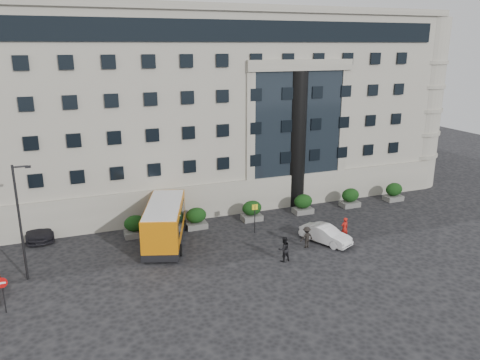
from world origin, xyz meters
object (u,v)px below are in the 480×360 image
(minibus, at_px, (165,222))
(pedestrian_b, at_px, (284,249))
(hedge_c, at_px, (252,211))
(no_entry_sign, at_px, (2,288))
(pedestrian_a, at_px, (344,228))
(hedge_b, at_px, (196,218))
(hedge_e, at_px, (350,197))
(parked_car_c, at_px, (38,227))
(pedestrian_c, at_px, (307,237))
(hedge_f, at_px, (394,192))
(hedge_a, at_px, (135,226))
(hedge_d, at_px, (303,204))
(street_lamp, at_px, (21,219))
(parked_car_d, at_px, (32,210))
(bus_stop_sign, at_px, (255,214))
(white_taxi, at_px, (326,234))

(minibus, bearing_deg, pedestrian_b, -22.53)
(hedge_c, distance_m, no_entry_sign, 21.33)
(pedestrian_a, bearing_deg, hedge_b, -36.85)
(hedge_e, bearing_deg, hedge_b, 180.00)
(parked_car_c, distance_m, pedestrian_c, 22.05)
(pedestrian_a, height_order, pedestrian_c, pedestrian_a)
(pedestrian_b, distance_m, pedestrian_c, 3.12)
(hedge_f, distance_m, pedestrian_a, 12.08)
(hedge_a, distance_m, hedge_d, 15.60)
(hedge_b, relative_size, street_lamp, 0.23)
(hedge_d, height_order, pedestrian_b, pedestrian_b)
(hedge_d, height_order, minibus, minibus)
(hedge_c, bearing_deg, parked_car_d, 157.21)
(bus_stop_sign, distance_m, white_taxi, 6.05)
(white_taxi, xyz_separation_m, pedestrian_a, (1.86, 0.15, 0.21))
(pedestrian_a, xyz_separation_m, pedestrian_c, (-3.72, -0.41, -0.05))
(no_entry_sign, relative_size, white_taxi, 0.54)
(parked_car_d, bearing_deg, minibus, -46.73)
(hedge_e, bearing_deg, parked_car_d, 164.95)
(bus_stop_sign, relative_size, minibus, 0.31)
(hedge_a, bearing_deg, hedge_f, 0.00)
(hedge_e, xyz_separation_m, parked_car_d, (-28.90, 7.77, -0.14))
(hedge_d, distance_m, minibus, 13.75)
(hedge_e, xyz_separation_m, pedestrian_c, (-8.66, -6.97, -0.07))
(hedge_f, xyz_separation_m, pedestrian_c, (-13.86, -6.97, -0.07))
(hedge_f, relative_size, pedestrian_a, 1.01)
(hedge_c, height_order, hedge_f, same)
(street_lamp, height_order, pedestrian_c, street_lamp)
(bus_stop_sign, bearing_deg, parked_car_d, 149.00)
(bus_stop_sign, bearing_deg, pedestrian_c, -57.69)
(parked_car_d, bearing_deg, white_taxi, -35.71)
(minibus, bearing_deg, hedge_c, 32.57)
(parked_car_c, bearing_deg, pedestrian_b, -39.86)
(hedge_c, relative_size, pedestrian_a, 1.01)
(hedge_f, height_order, street_lamp, street_lamp)
(hedge_b, height_order, pedestrian_b, pedestrian_b)
(hedge_a, distance_m, white_taxi, 15.53)
(hedge_a, distance_m, no_entry_sign, 12.64)
(hedge_b, relative_size, parked_car_d, 0.32)
(hedge_a, relative_size, pedestrian_b, 0.97)
(hedge_a, distance_m, hedge_b, 5.20)
(minibus, xyz_separation_m, pedestrian_b, (7.37, -6.39, -0.84))
(hedge_a, xyz_separation_m, bus_stop_sign, (9.50, -2.80, 0.80))
(hedge_b, bearing_deg, hedge_e, 0.00)
(hedge_e, height_order, pedestrian_c, hedge_e)
(hedge_e, height_order, no_entry_sign, no_entry_sign)
(pedestrian_c, bearing_deg, pedestrian_b, 22.22)
(hedge_b, relative_size, hedge_d, 1.00)
(hedge_a, distance_m, pedestrian_c, 14.00)
(parked_car_c, xyz_separation_m, pedestrian_b, (16.92, -11.56, 0.19))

